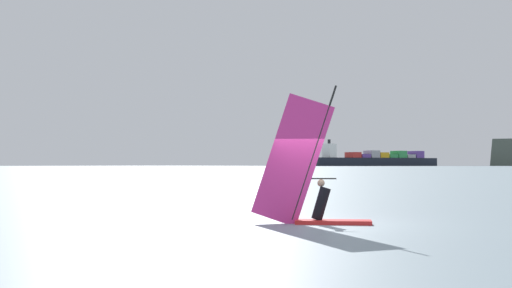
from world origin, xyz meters
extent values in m
plane|color=gray|center=(0.00, 0.00, 0.00)|extent=(4000.00, 4000.00, 0.00)
cube|color=red|center=(0.37, 0.17, 0.06)|extent=(2.31, 1.46, 0.12)
cylinder|color=black|center=(-0.14, -0.03, 2.09)|extent=(1.28, 0.55, 3.96)
cube|color=#D8338C|center=(-0.72, -0.26, 1.88)|extent=(2.33, 0.96, 3.95)
cylinder|color=black|center=(-0.18, -0.05, 1.33)|extent=(1.31, 0.55, 0.04)
cylinder|color=black|center=(0.05, 0.04, 0.60)|extent=(0.65, 0.51, 1.01)
sphere|color=tan|center=(0.05, 0.04, 1.20)|extent=(0.22, 0.22, 0.22)
cube|color=black|center=(-277.44, 875.55, 5.87)|extent=(140.60, 180.44, 11.74)
cube|color=silver|center=(-323.57, 812.30, 21.30)|extent=(23.60, 21.39, 19.13)
cylinder|color=black|center=(-323.57, 812.30, 33.87)|extent=(4.00, 4.00, 6.00)
cube|color=red|center=(-300.21, 844.33, 15.64)|extent=(25.75, 24.21, 7.80)
cube|color=#59388C|center=(-290.80, 857.22, 14.34)|extent=(25.75, 24.21, 5.20)
cube|color=#99999E|center=(-281.40, 870.12, 16.94)|extent=(25.75, 24.21, 10.40)
cube|color=gold|center=(-271.99, 883.02, 15.64)|extent=(25.75, 24.21, 7.80)
cube|color=#2D8C47|center=(-262.58, 895.92, 14.34)|extent=(25.75, 24.21, 5.20)
cube|color=#2D8C47|center=(-253.17, 908.82, 16.94)|extent=(25.75, 24.21, 10.40)
cube|color=#99999E|center=(-243.76, 921.72, 14.34)|extent=(25.75, 24.21, 5.20)
cube|color=#59388C|center=(-234.35, 934.62, 16.94)|extent=(25.75, 24.21, 10.40)
camera|label=1|loc=(7.27, -17.44, 1.73)|focal=45.05mm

